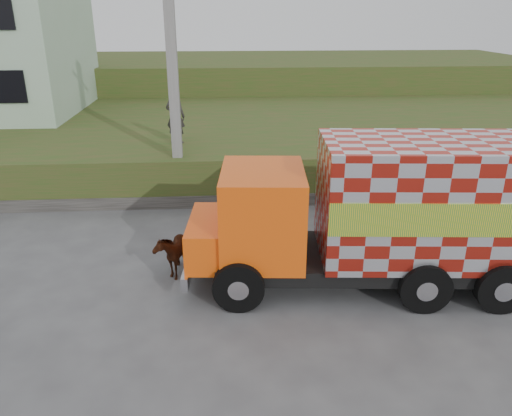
{
  "coord_description": "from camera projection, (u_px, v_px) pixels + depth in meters",
  "views": [
    {
      "loc": [
        0.4,
        -10.58,
        5.72
      ],
      "look_at": [
        1.17,
        0.58,
        1.3
      ],
      "focal_mm": 35.0,
      "sensor_mm": 36.0,
      "label": 1
    }
  ],
  "objects": [
    {
      "name": "ground",
      "position": [
        209.0,
        269.0,
        11.9
      ],
      "size": [
        120.0,
        120.0,
        0.0
      ],
      "primitive_type": "plane",
      "color": "#474749",
      "rests_on": "ground"
    },
    {
      "name": "embankment",
      "position": [
        213.0,
        139.0,
        20.9
      ],
      "size": [
        40.0,
        12.0,
        1.5
      ],
      "primitive_type": "cube",
      "color": "#2E521B",
      "rests_on": "ground"
    },
    {
      "name": "embankment_far",
      "position": [
        215.0,
        82.0,
        31.76
      ],
      "size": [
        40.0,
        12.0,
        3.0
      ],
      "primitive_type": "cube",
      "color": "#2E521B",
      "rests_on": "ground"
    },
    {
      "name": "retaining_strip",
      "position": [
        147.0,
        201.0,
        15.59
      ],
      "size": [
        16.0,
        0.5,
        0.4
      ],
      "primitive_type": "cube",
      "color": "#595651",
      "rests_on": "ground"
    },
    {
      "name": "utility_pole",
      "position": [
        173.0,
        72.0,
        14.6
      ],
      "size": [
        1.2,
        0.3,
        8.0
      ],
      "color": "gray",
      "rests_on": "ground"
    },
    {
      "name": "cargo_truck",
      "position": [
        378.0,
        213.0,
        10.68
      ],
      "size": [
        7.51,
        3.05,
        3.28
      ],
      "rotation": [
        0.0,
        0.0,
        -0.08
      ],
      "color": "black",
      "rests_on": "ground"
    },
    {
      "name": "cow",
      "position": [
        172.0,
        250.0,
        11.6
      ],
      "size": [
        0.76,
        1.35,
        1.08
      ],
      "primitive_type": "imported",
      "rotation": [
        0.0,
        0.0,
        -0.15
      ],
      "color": "#38110E",
      "rests_on": "ground"
    },
    {
      "name": "pedestrian",
      "position": [
        175.0,
        116.0,
        16.88
      ],
      "size": [
        0.77,
        0.62,
        1.82
      ],
      "primitive_type": "imported",
      "rotation": [
        0.0,
        0.0,
        2.83
      ],
      "color": "#302D2B",
      "rests_on": "embankment"
    }
  ]
}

